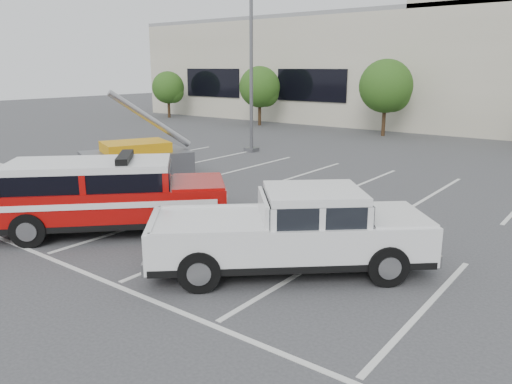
# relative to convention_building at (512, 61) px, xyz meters

# --- Properties ---
(ground) EXTENTS (120.00, 120.00, 0.00)m
(ground) POSITION_rel_convention_building_xyz_m (-0.18, -31.86, -4.72)
(ground) COLOR #3A3A3D
(ground) RESTS_ON ground
(stall_markings) EXTENTS (23.00, 15.00, 0.01)m
(stall_markings) POSITION_rel_convention_building_xyz_m (-0.18, -27.36, -4.71)
(stall_markings) COLOR silver
(stall_markings) RESTS_ON ground
(convention_building) EXTENTS (60.00, 16.99, 13.20)m
(convention_building) POSITION_rel_convention_building_xyz_m (0.00, 0.00, 0.00)
(convention_building) COLOR beige
(convention_building) RESTS_ON ground
(tree_far_left) EXTENTS (2.77, 2.77, 3.99)m
(tree_far_left) POSITION_rel_convention_building_xyz_m (-25.09, -9.82, -2.22)
(tree_far_left) COLOR #3F2B19
(tree_far_left) RESTS_ON ground
(tree_left) EXTENTS (3.07, 3.07, 4.42)m
(tree_left) POSITION_rel_convention_building_xyz_m (-15.09, -9.82, -1.95)
(tree_left) COLOR #3F2B19
(tree_left) RESTS_ON ground
(tree_mid_left) EXTENTS (3.37, 3.37, 4.85)m
(tree_mid_left) POSITION_rel_convention_building_xyz_m (-5.09, -9.82, -1.68)
(tree_mid_left) COLOR #3F2B19
(tree_mid_left) RESTS_ON ground
(light_pole_left) EXTENTS (0.90, 0.60, 10.24)m
(light_pole_left) POSITION_rel_convention_building_xyz_m (-8.18, -19.86, 0.47)
(light_pole_left) COLOR #59595E
(light_pole_left) RESTS_ON ground
(fire_chief_suv) EXTENTS (5.74, 5.76, 2.10)m
(fire_chief_suv) POSITION_rel_convention_building_xyz_m (-3.13, -32.59, -3.86)
(fire_chief_suv) COLOR #960907
(fire_chief_suv) RESTS_ON ground
(white_pickup) EXTENTS (5.77, 5.46, 1.81)m
(white_pickup) POSITION_rel_convention_building_xyz_m (2.24, -31.86, -4.00)
(white_pickup) COLOR silver
(white_pickup) RESTS_ON ground
(utility_rig) EXTENTS (4.75, 4.52, 3.54)m
(utility_rig) POSITION_rel_convention_building_xyz_m (-7.42, -28.27, -4.01)
(utility_rig) COLOR #59595E
(utility_rig) RESTS_ON ground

